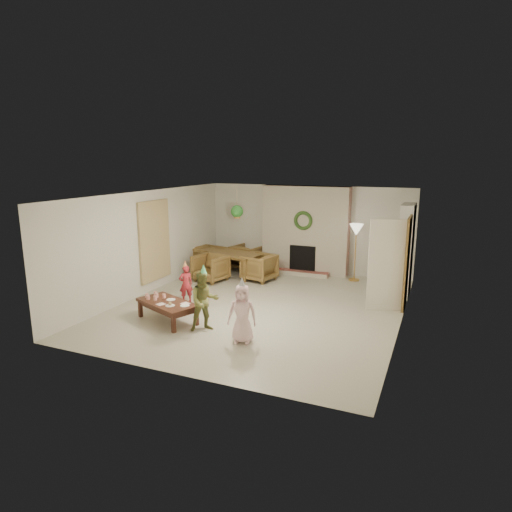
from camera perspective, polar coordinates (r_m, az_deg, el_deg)
The scene contains 56 objects.
floor at distance 10.04m, azimuth 0.69°, elevation -6.46°, with size 7.00×7.00×0.00m, color #B7B29E.
ceiling at distance 9.53m, azimuth 0.73°, elevation 7.91°, with size 7.00×7.00×0.00m, color white.
wall_back at distance 12.96m, azimuth 6.61°, elevation 3.48°, with size 7.00×7.00×0.00m, color silver.
wall_front at distance 6.71m, azimuth -10.78°, elevation -5.17°, with size 7.00×7.00×0.00m, color silver.
wall_left at distance 11.17m, azimuth -13.68°, elevation 1.76°, with size 7.00×7.00×0.00m, color silver.
wall_right at distance 9.03m, azimuth 18.60°, elevation -1.03°, with size 7.00×7.00×0.00m, color silver.
fireplace_mass at distance 12.77m, azimuth 6.35°, elevation 3.35°, with size 2.50×0.40×2.50m, color maroon.
fireplace_hearth at distance 12.69m, azimuth 5.77°, elevation -2.19°, with size 1.60×0.30×0.12m, color maroon.
fireplace_firebox at distance 12.75m, azimuth 6.03°, elevation -0.32°, with size 0.75×0.12×0.75m, color black.
fireplace_wreath at distance 12.51m, azimuth 6.08°, elevation 4.55°, with size 0.54×0.54×0.10m, color #224319.
floor_lamp_base at distance 12.40m, azimuth 12.49°, elevation -2.99°, with size 0.29×0.29×0.03m, color gold.
floor_lamp_post at distance 12.24m, azimuth 12.65°, elevation 0.21°, with size 0.03×0.03×1.39m, color gold.
floor_lamp_shade at distance 12.12m, azimuth 12.80°, elevation 3.31°, with size 0.37×0.37×0.31m, color beige.
bookshelf_carcass at distance 11.32m, azimuth 18.72°, elevation 0.82°, with size 0.30×1.00×2.20m, color white.
bookshelf_shelf_a at distance 11.46m, azimuth 18.40°, elevation -2.36°, with size 0.30×0.92×0.03m, color white.
bookshelf_shelf_b at distance 11.37m, azimuth 18.53°, elevation -0.41°, with size 0.30×0.92×0.03m, color white.
bookshelf_shelf_c at distance 11.29m, azimuth 18.67°, elevation 1.57°, with size 0.30×0.92×0.03m, color white.
bookshelf_shelf_d at distance 11.23m, azimuth 18.81°, elevation 3.57°, with size 0.30×0.92×0.03m, color white.
books_row_lower at distance 11.29m, azimuth 18.28°, elevation -1.84°, with size 0.20×0.40×0.24m, color #9C2C1C.
books_row_mid at distance 11.39m, azimuth 18.50°, elevation 0.34°, with size 0.20×0.44×0.24m, color #2A3D9B.
books_row_upper at distance 11.17m, azimuth 18.57°, elevation 2.14°, with size 0.20×0.36×0.22m, color #A39722.
door_frame at distance 10.25m, azimuth 18.85°, elevation -0.81°, with size 0.05×0.86×2.04m, color brown.
door_leaf at distance 9.92m, azimuth 16.49°, elevation -1.20°, with size 0.05×0.80×2.00m, color beige.
curtain_panel at distance 11.31m, azimuth -12.92°, elevation 1.93°, with size 0.06×1.20×2.00m, color beige.
dining_table at distance 12.63m, azimuth -3.43°, elevation -0.96°, with size 1.87×1.04×0.66m, color brown.
dining_chair_near at distance 12.01m, azimuth -5.88°, elevation -1.55°, with size 0.78×0.80×0.73m, color brown.
dining_chair_far at distance 13.25m, azimuth -1.21°, elevation -0.15°, with size 0.78×0.80×0.73m, color brown.
dining_chair_left at distance 13.14m, azimuth -6.23°, elevation -0.33°, with size 0.78×0.80×0.73m, color brown.
dining_chair_right at distance 12.02m, azimuth 0.40°, elevation -1.46°, with size 0.78×0.80×0.73m, color brown.
hanging_plant_cord at distance 11.45m, azimuth -2.47°, elevation 6.91°, with size 0.01×0.01×0.70m, color tan.
hanging_plant_pot at distance 11.49m, azimuth -2.45°, elevation 5.17°, with size 0.16×0.16×0.12m, color olive.
hanging_plant_foliage at distance 11.47m, azimuth -2.46°, elevation 5.76°, with size 0.32×0.32×0.32m, color #1A4E1A.
coffee_table_top at distance 9.22m, azimuth -11.35°, elevation -5.96°, with size 1.34×0.67×0.06m, color #4A2518.
coffee_table_apron at distance 9.24m, azimuth -11.33°, elevation -6.39°, with size 1.23×0.57×0.08m, color #4A2518.
coffee_leg_fl at distance 9.65m, azimuth -14.66°, elevation -6.59°, with size 0.07×0.07×0.35m, color #4A2518.
coffee_leg_fr at distance 8.67m, azimuth -10.57°, elevation -8.58°, with size 0.07×0.07×0.35m, color #4A2518.
coffee_leg_bl at distance 9.91m, azimuth -11.92°, elevation -5.93°, with size 0.07×0.07×0.35m, color #4A2518.
coffee_leg_br at distance 8.96m, azimuth -7.66°, elevation -7.76°, with size 0.07×0.07×0.35m, color #4A2518.
cup_a at distance 9.54m, azimuth -13.86°, elevation -4.97°, with size 0.07×0.07×0.09m, color white.
cup_b at distance 9.64m, azimuth -12.81°, elevation -4.74°, with size 0.07×0.07×0.09m, color white.
cup_c at distance 9.41m, azimuth -13.74°, elevation -5.20°, with size 0.07×0.07×0.09m, color white.
cup_d at distance 9.51m, azimuth -12.67°, elevation -4.96°, with size 0.07×0.07×0.09m, color white.
cup_e at distance 9.33m, azimuth -12.84°, elevation -5.31°, with size 0.07×0.07×0.09m, color white.
cup_f at distance 9.44m, azimuth -11.78°, elevation -5.06°, with size 0.07×0.07×0.09m, color white.
plate_a at distance 9.31m, azimuth -10.90°, elevation -5.53°, with size 0.19×0.19×0.01m, color white.
plate_b at distance 8.95m, azimuth -11.00°, elevation -6.28°, with size 0.19×0.19×0.01m, color white.
plate_c at distance 8.90m, azimuth -9.15°, elevation -6.32°, with size 0.19×0.19×0.01m, color white.
food_scoop at distance 8.94m, azimuth -11.01°, elevation -6.04°, with size 0.07×0.07×0.07m, color tan.
napkin_left at distance 9.07m, azimuth -12.16°, elevation -6.08°, with size 0.15×0.15×0.01m, color #FFBDBB.
napkin_right at distance 9.02m, azimuth -9.10°, elevation -6.06°, with size 0.15×0.15×0.01m, color #FFBDBB.
child_red at distance 10.32m, azimuth -9.01°, elevation -3.57°, with size 0.32×0.21×0.87m, color maroon.
party_hat_red at distance 10.20m, azimuth -9.10°, elevation -1.03°, with size 0.12×0.12×0.16m, color gold.
child_plaid at distance 8.56m, azimuth -6.69°, elevation -5.79°, with size 0.57×0.45×1.18m, color olive.
party_hat_plaid at distance 8.39m, azimuth -6.80°, elevation -1.69°, with size 0.14×0.14×0.19m, color #53C277.
child_pink at distance 7.99m, azimuth -1.79°, elevation -7.43°, with size 0.53×0.34×1.07m, color #FFCBD2.
party_hat_pink at distance 7.82m, azimuth -1.82°, elevation -3.42°, with size 0.14×0.14×0.19m, color #B7B6BE.
Camera 1 is at (3.60, -8.79, 3.26)m, focal length 31.08 mm.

